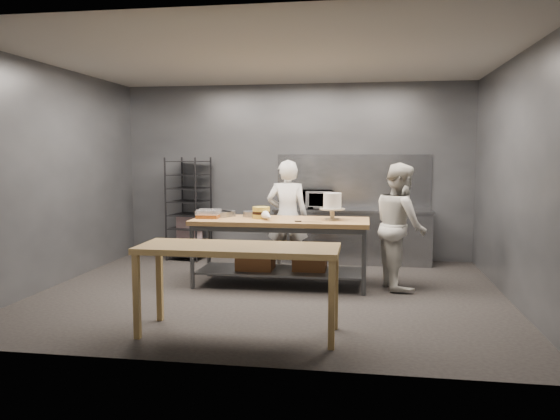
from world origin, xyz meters
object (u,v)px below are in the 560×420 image
object	(u,v)px
speed_rack	(189,209)
microwave	(316,199)
layer_cake	(261,213)
chef_right	(400,226)
work_table	(280,244)
near_counter	(238,254)
chef_behind	(287,217)
frosted_cake_stand	(332,203)

from	to	relation	value
speed_rack	microwave	world-z (taller)	speed_rack
microwave	layer_cake	world-z (taller)	microwave
chef_right	microwave	world-z (taller)	chef_right
layer_cake	work_table	bearing A→B (deg)	-7.06
speed_rack	microwave	xyz separation A→B (m)	(2.19, 0.08, 0.19)
work_table	near_counter	bearing A→B (deg)	-92.28
chef_behind	chef_right	bearing A→B (deg)	156.18
near_counter	layer_cake	size ratio (longest dim) A/B	8.39
work_table	layer_cake	xyz separation A→B (m)	(-0.27, 0.03, 0.43)
chef_right	frosted_cake_stand	world-z (taller)	chef_right
speed_rack	frosted_cake_stand	bearing A→B (deg)	-32.86
work_table	chef_right	size ratio (longest dim) A/B	1.42
speed_rack	chef_behind	size ratio (longest dim) A/B	1.02
work_table	near_counter	distance (m)	2.12
near_counter	chef_behind	world-z (taller)	chef_behind
chef_behind	frosted_cake_stand	world-z (taller)	chef_behind
speed_rack	chef_right	world-z (taller)	speed_rack
work_table	microwave	bearing A→B (deg)	79.12
work_table	chef_right	bearing A→B (deg)	4.13
microwave	work_table	bearing A→B (deg)	-100.88
near_counter	chef_behind	bearing A→B (deg)	88.45
microwave	layer_cake	bearing A→B (deg)	-109.31
microwave	layer_cake	xyz separation A→B (m)	(-0.60, -1.72, -0.05)
near_counter	chef_behind	size ratio (longest dim) A/B	1.16
chef_right	layer_cake	size ratio (longest dim) A/B	7.11
near_counter	frosted_cake_stand	bearing A→B (deg)	69.24
near_counter	chef_right	bearing A→B (deg)	52.42
frosted_cake_stand	layer_cake	bearing A→B (deg)	178.57
work_table	layer_cake	bearing A→B (deg)	172.94
near_counter	chef_right	size ratio (longest dim) A/B	1.18
chef_behind	microwave	xyz separation A→B (m)	(0.34, 0.98, 0.19)
near_counter	chef_right	world-z (taller)	chef_right
near_counter	chef_right	distance (m)	2.80
microwave	frosted_cake_stand	bearing A→B (deg)	-77.65
speed_rack	frosted_cake_stand	xyz separation A→B (m)	(2.57, -1.66, 0.29)
near_counter	microwave	bearing A→B (deg)	83.78
microwave	chef_right	bearing A→B (deg)	-51.66
chef_behind	microwave	world-z (taller)	chef_behind
work_table	speed_rack	size ratio (longest dim) A/B	1.37
layer_cake	chef_behind	bearing A→B (deg)	70.66
speed_rack	frosted_cake_stand	world-z (taller)	speed_rack
layer_cake	frosted_cake_stand	bearing A→B (deg)	-1.43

